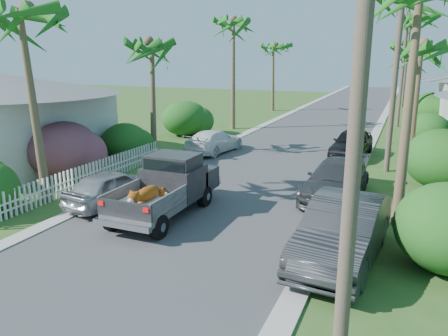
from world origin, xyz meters
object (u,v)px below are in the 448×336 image
at_px(parked_car_ln, 112,188).
at_px(parked_car_lf, 214,141).
at_px(palm_l_a, 23,11).
at_px(palm_l_b, 151,42).
at_px(palm_l_d, 274,45).
at_px(utility_pole_c, 403,67).
at_px(parked_car_rf, 352,143).
at_px(pickup_truck, 170,185).
at_px(palm_r_d, 418,42).
at_px(utility_pole_b, 395,74).
at_px(utility_pole_a, 357,112).
at_px(parked_car_rm, 336,180).
at_px(utility_pole_d, 406,64).
at_px(palm_l_c, 234,20).
at_px(parked_car_rn, 343,231).
at_px(palm_r_c, 417,16).
at_px(palm_r_b, 422,45).

relative_size(parked_car_ln, parked_car_lf, 0.88).
relative_size(palm_l_a, palm_l_b, 1.11).
xyz_separation_m(palm_l_d, utility_pole_c, (12.10, -6.00, -1.84)).
bearing_deg(parked_car_rf, pickup_truck, -106.94).
relative_size(palm_r_d, utility_pole_b, 0.89).
height_order(palm_l_b, palm_l_d, palm_l_d).
bearing_deg(utility_pole_a, utility_pole_c, 90.00).
height_order(pickup_truck, palm_l_a, palm_l_a).
bearing_deg(parked_car_rm, palm_l_b, 162.58).
height_order(palm_l_d, utility_pole_d, utility_pole_d).
distance_m(parked_car_rm, palm_l_a, 12.87).
xyz_separation_m(palm_l_d, utility_pole_d, (12.10, 9.00, -1.84)).
height_order(utility_pole_c, utility_pole_d, same).
bearing_deg(palm_l_d, palm_l_c, -87.61).
relative_size(palm_l_a, palm_r_d, 1.03).
bearing_deg(palm_l_d, parked_car_lf, -82.57).
distance_m(palm_l_d, utility_pole_a, 38.02).
distance_m(parked_car_rm, utility_pole_a, 10.73).
bearing_deg(utility_pole_c, parked_car_rn, -91.35).
height_order(parked_car_rn, parked_car_rm, parked_car_rn).
height_order(parked_car_rf, palm_r_c, palm_r_c).
distance_m(parked_car_rf, utility_pole_b, 5.06).
xyz_separation_m(parked_car_rn, parked_car_lf, (-8.85, 11.21, -0.20)).
bearing_deg(parked_car_rn, palm_l_c, 124.30).
distance_m(pickup_truck, palm_r_c, 24.30).
relative_size(palm_r_c, utility_pole_b, 1.04).
relative_size(parked_car_lf, palm_r_b, 0.62).
xyz_separation_m(parked_car_rf, palm_r_b, (3.00, -0.61, 5.20)).
xyz_separation_m(parked_car_rf, palm_l_d, (-10.10, 18.39, 5.69)).
xyz_separation_m(pickup_truck, palm_l_b, (-5.60, 8.03, 5.14)).
xyz_separation_m(parked_car_ln, parked_car_lf, (-0.25, 9.86, -0.02)).
relative_size(palm_r_d, utility_pole_c, 0.89).
relative_size(palm_l_b, palm_r_d, 0.93).
relative_size(parked_car_lf, utility_pole_d, 0.49).
bearing_deg(pickup_truck, utility_pole_d, 80.11).
relative_size(palm_r_b, utility_pole_a, 0.80).
relative_size(palm_l_a, palm_r_c, 0.87).
relative_size(parked_car_rm, palm_l_d, 0.64).
bearing_deg(pickup_truck, parked_car_ln, -176.29).
height_order(parked_car_rn, palm_l_c, palm_l_c).
distance_m(parked_car_ln, palm_l_d, 30.87).
height_order(parked_car_ln, palm_l_a, palm_l_a).
bearing_deg(palm_r_d, parked_car_rf, -96.78).
relative_size(palm_l_b, utility_pole_a, 0.82).
relative_size(palm_l_c, palm_r_b, 1.28).
bearing_deg(utility_pole_d, utility_pole_b, -90.00).
bearing_deg(palm_l_d, parked_car_ln, -84.51).
relative_size(parked_car_rm, utility_pole_d, 0.55).
bearing_deg(palm_l_a, utility_pole_d, 73.56).
bearing_deg(palm_r_d, palm_l_a, -108.94).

